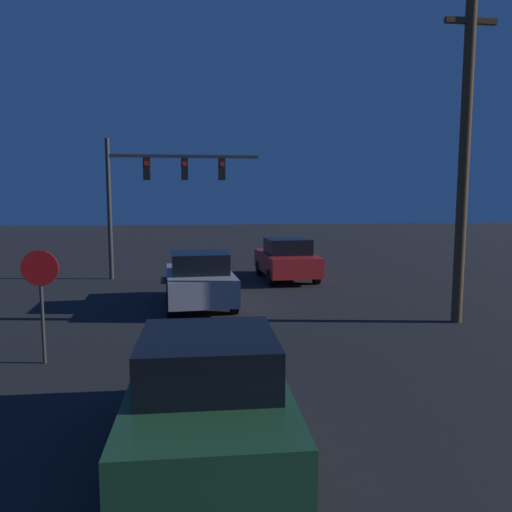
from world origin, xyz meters
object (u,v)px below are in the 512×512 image
object	(u,v)px
traffic_signal_mast	(156,182)
utility_pole	(464,155)
stop_sign	(41,285)
car_far	(287,259)
car_near	(208,396)
car_mid	(199,280)

from	to	relation	value
traffic_signal_mast	utility_pole	distance (m)	12.04
stop_sign	car_far	bearing A→B (deg)	53.98
car_near	utility_pole	world-z (taller)	utility_pole
car_mid	car_far	world-z (taller)	same
traffic_signal_mast	car_near	bearing A→B (deg)	-83.98
traffic_signal_mast	stop_sign	distance (m)	10.95
car_mid	utility_pole	world-z (taller)	utility_pole
car_far	traffic_signal_mast	xyz separation A→B (m)	(-5.24, 1.10, 3.14)
car_mid	traffic_signal_mast	size ratio (longest dim) A/B	0.68
car_mid	traffic_signal_mast	world-z (taller)	traffic_signal_mast
car_far	utility_pole	xyz separation A→B (m)	(3.26, -7.41, 3.65)
car_mid	traffic_signal_mast	xyz separation A→B (m)	(-1.61, 5.61, 3.14)
car_near	car_far	xyz separation A→B (m)	(3.68, 13.63, 0.00)
stop_sign	utility_pole	distance (m)	10.74
utility_pole	car_mid	bearing A→B (deg)	157.18
car_mid	car_far	bearing A→B (deg)	48.13
traffic_signal_mast	utility_pole	xyz separation A→B (m)	(8.50, -8.51, 0.50)
car_near	stop_sign	bearing A→B (deg)	128.95
car_near	car_mid	bearing A→B (deg)	90.93
traffic_signal_mast	stop_sign	size ratio (longest dim) A/B	2.66
car_near	stop_sign	distance (m)	5.31
car_mid	stop_sign	distance (m)	5.99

